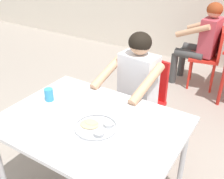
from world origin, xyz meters
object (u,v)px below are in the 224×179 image
Objects in this scene: table_foreground at (91,129)px; chair_red_left at (211,54)px; diner_foreground at (132,86)px; drinking_cup at (49,94)px; thali_tray at (96,127)px; chair_foreground at (144,96)px; patron_background at (203,38)px.

table_foreground is 2.45m from chair_red_left.
diner_foreground is at bearing -99.05° from chair_red_left.
diner_foreground reaches higher than drinking_cup.
thali_tray is 0.25× the size of diner_foreground.
thali_tray is at bearing -94.10° from chair_red_left.
diner_foreground is at bearing -95.35° from chair_foreground.
patron_background is at bearing 89.22° from thali_tray.
patron_background is (0.57, 2.39, -0.08)m from drinking_cup.
patron_background reaches higher than chair_foreground.
chair_red_left is 0.72× the size of patron_background.
chair_foreground is at bearing 95.08° from thali_tray.
chair_foreground reaches higher than thali_tray.
chair_foreground is (-0.00, 0.89, -0.17)m from table_foreground.
chair_foreground reaches higher than table_foreground.
table_foreground is at bearing -96.00° from chair_red_left.
chair_foreground is at bearing -99.59° from chair_red_left.
drinking_cup is 0.99m from chair_foreground.
diner_foreground is 1.00× the size of patron_background.
table_foreground is 1.07× the size of patron_background.
chair_red_left is (0.28, 1.77, -0.21)m from diner_foreground.
diner_foreground is (-0.10, 0.71, -0.03)m from thali_tray.
drinking_cup is 2.45m from patron_background.
diner_foreground is at bearing -94.43° from patron_background.
chair_red_left is at bearing 85.90° from thali_tray.
diner_foreground reaches higher than patron_background.
drinking_cup is 0.12× the size of chair_foreground.
patron_background is (0.12, 1.55, 0.20)m from chair_foreground.
drinking_cup is 0.12× the size of chair_red_left.
table_foreground is at bearing -92.62° from patron_background.
drinking_cup is 0.09× the size of patron_background.
table_foreground is 2.45m from patron_background.
diner_foreground reaches higher than chair_foreground.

